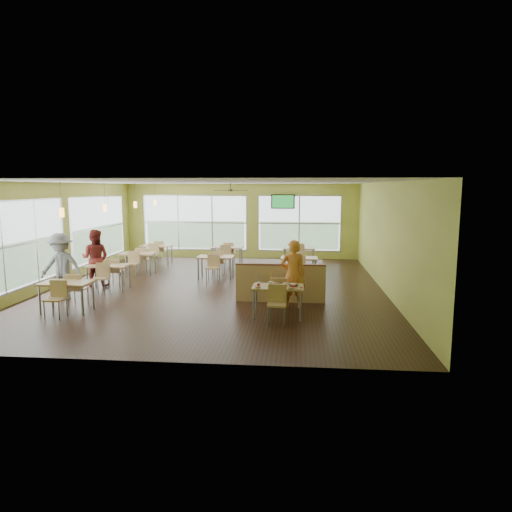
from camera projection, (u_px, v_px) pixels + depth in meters
The scene contains 20 objects.
room at pixel (216, 236), 13.71m from camera, with size 12.00×12.04×3.20m.
window_bays at pixel (161, 230), 17.00m from camera, with size 9.24×10.24×2.38m.
main_table at pixel (278, 291), 10.72m from camera, with size 1.22×1.52×0.87m.
half_wall_divider at pixel (280, 283), 12.16m from camera, with size 2.40×0.14×1.04m.
dining_tables at pixel (195, 258), 15.64m from camera, with size 6.92×8.72×0.87m.
pendant_lights at pixel (121, 206), 14.54m from camera, with size 0.11×7.31×0.86m.
ceiling_fan at pixel (230, 190), 16.46m from camera, with size 1.25×1.25×0.29m.
tv_backwall at pixel (283, 202), 19.22m from camera, with size 1.00×0.07×0.60m.
man_plaid at pixel (293, 274), 11.51m from camera, with size 0.64×0.42×1.75m, color #E15719.
patron_maroon at pixel (95, 258), 14.05m from camera, with size 0.86×0.67×1.77m, color maroon.
patron_grey at pixel (61, 266), 12.42m from camera, with size 1.18×0.68×1.83m, color slate.
cup_blue at pixel (258, 284), 10.58m from camera, with size 0.09×0.09×0.32m.
cup_yellow at pixel (271, 284), 10.58m from camera, with size 0.10×0.10×0.36m.
cup_red_near at pixel (285, 285), 10.47m from camera, with size 0.09×0.09×0.33m.
cup_red_far at pixel (294, 286), 10.43m from camera, with size 0.09×0.09×0.33m.
food_basket at pixel (293, 285), 10.72m from camera, with size 0.24×0.24×0.05m.
ketchup_cup at pixel (301, 288), 10.50m from camera, with size 0.05×0.05×0.02m, color #A02B13.
wrapper_left at pixel (258, 287), 10.53m from camera, with size 0.15×0.13×0.04m, color #977B49.
wrapper_mid at pixel (275, 283), 10.88m from camera, with size 0.22×0.20×0.06m, color #977B49.
wrapper_right at pixel (291, 288), 10.41m from camera, with size 0.12×0.11×0.03m, color #977B49.
Camera 1 is at (2.45, -13.48, 3.05)m, focal length 32.00 mm.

